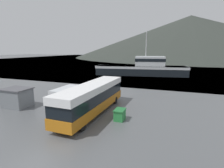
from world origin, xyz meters
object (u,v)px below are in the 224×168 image
storage_bin (120,115)px  small_boat (137,73)px  fishing_boat (142,68)px  tour_bus (93,97)px  delivery_van (70,96)px  dock_kiosk (17,97)px

storage_bin → small_boat: size_ratio=0.20×
storage_bin → fishing_boat: bearing=96.0°
tour_bus → delivery_van: 3.82m
tour_bus → small_boat: (-1.56, 32.25, -1.50)m
delivery_van → small_boat: delivery_van is taller
dock_kiosk → storage_bin: bearing=1.3°
tour_bus → small_boat: 32.33m
tour_bus → dock_kiosk: bearing=-172.0°
delivery_van → fishing_boat: fishing_boat is taller
storage_bin → delivery_van: bearing=164.8°
small_boat → fishing_boat: bearing=-70.4°
delivery_van → tour_bus: bearing=-16.4°
fishing_boat → dock_kiosk: size_ratio=7.67×
storage_bin → dock_kiosk: dock_kiosk is taller
delivery_van → storage_bin: (7.06, -1.92, -0.77)m
delivery_van → storage_bin: bearing=-15.4°
tour_bus → storage_bin: tour_bus is taller
tour_bus → storage_bin: size_ratio=8.56×
fishing_boat → dock_kiosk: bearing=154.3°
tour_bus → dock_kiosk: 9.91m
fishing_boat → small_boat: size_ratio=3.57×
delivery_van → dock_kiosk: 6.57m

